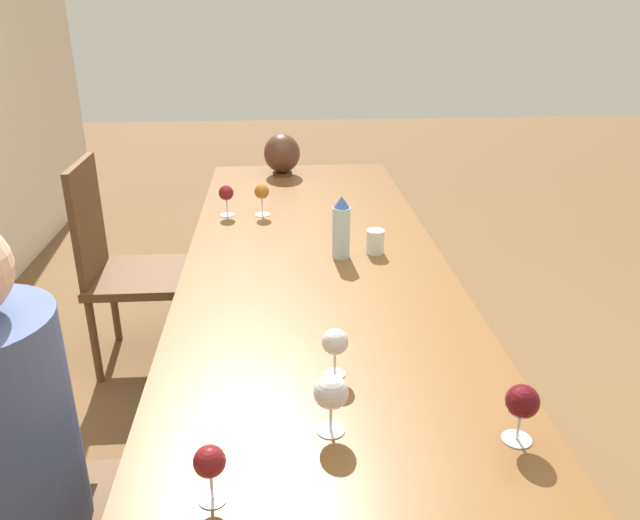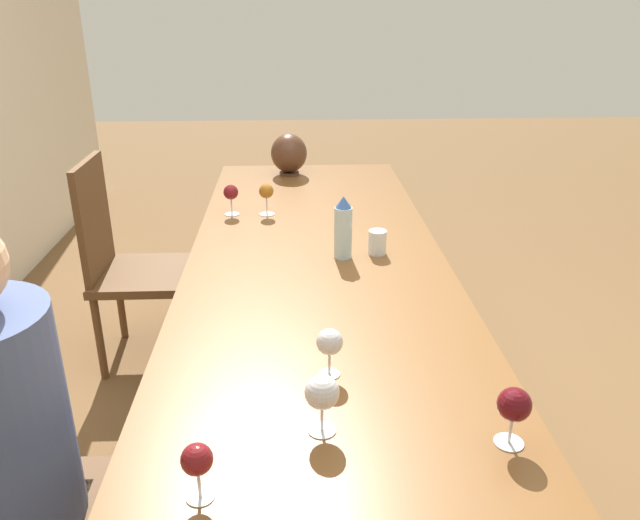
% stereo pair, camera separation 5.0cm
% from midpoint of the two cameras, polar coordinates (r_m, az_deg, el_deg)
% --- Properties ---
extents(ground_plane, '(14.00, 14.00, 0.00)m').
position_cam_midpoint_polar(ground_plane, '(2.61, -0.74, -15.95)').
color(ground_plane, brown).
extents(dining_table, '(3.13, 0.98, 0.72)m').
position_cam_midpoint_polar(dining_table, '(2.25, -0.83, -2.62)').
color(dining_table, brown).
rests_on(dining_table, ground_plane).
extents(water_bottle, '(0.07, 0.07, 0.24)m').
position_cam_midpoint_polar(water_bottle, '(2.34, 1.34, 2.94)').
color(water_bottle, '#ADCCD6').
rests_on(water_bottle, dining_table).
extents(water_tumbler, '(0.07, 0.07, 0.09)m').
position_cam_midpoint_polar(water_tumbler, '(2.40, 4.47, 1.68)').
color(water_tumbler, silver).
rests_on(water_tumbler, dining_table).
extents(vase, '(0.20, 0.20, 0.23)m').
position_cam_midpoint_polar(vase, '(3.48, -3.91, 9.66)').
color(vase, '#4C2D1E').
rests_on(vase, dining_table).
extents(wine_glass_1, '(0.07, 0.07, 0.14)m').
position_cam_midpoint_polar(wine_glass_1, '(2.82, -5.86, 6.13)').
color(wine_glass_1, silver).
rests_on(wine_glass_1, dining_table).
extents(wine_glass_2, '(0.08, 0.08, 0.14)m').
position_cam_midpoint_polar(wine_glass_2, '(1.46, 17.04, -12.37)').
color(wine_glass_2, silver).
rests_on(wine_glass_2, dining_table).
extents(wine_glass_3, '(0.07, 0.07, 0.14)m').
position_cam_midpoint_polar(wine_glass_3, '(2.84, -9.08, 5.98)').
color(wine_glass_3, silver).
rests_on(wine_glass_3, dining_table).
extents(wine_glass_4, '(0.07, 0.07, 0.13)m').
position_cam_midpoint_polar(wine_glass_4, '(1.62, 0.64, -7.58)').
color(wine_glass_4, silver).
rests_on(wine_glass_4, dining_table).
extents(wine_glass_5, '(0.06, 0.06, 0.13)m').
position_cam_midpoint_polar(wine_glass_5, '(1.28, -11.22, -17.77)').
color(wine_glass_5, silver).
rests_on(wine_glass_5, dining_table).
extents(wine_glass_6, '(0.08, 0.08, 0.14)m').
position_cam_midpoint_polar(wine_glass_6, '(1.42, -0.03, -12.10)').
color(wine_glass_6, silver).
rests_on(wine_glass_6, dining_table).
extents(chair_far, '(0.44, 0.44, 0.98)m').
position_cam_midpoint_polar(chair_far, '(3.01, -18.21, -0.14)').
color(chair_far, brown).
rests_on(chair_far, ground_plane).
extents(person_near, '(0.34, 0.34, 1.24)m').
position_cam_midpoint_polar(person_near, '(1.68, -27.42, -15.59)').
color(person_near, '#2D2D38').
rests_on(person_near, ground_plane).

